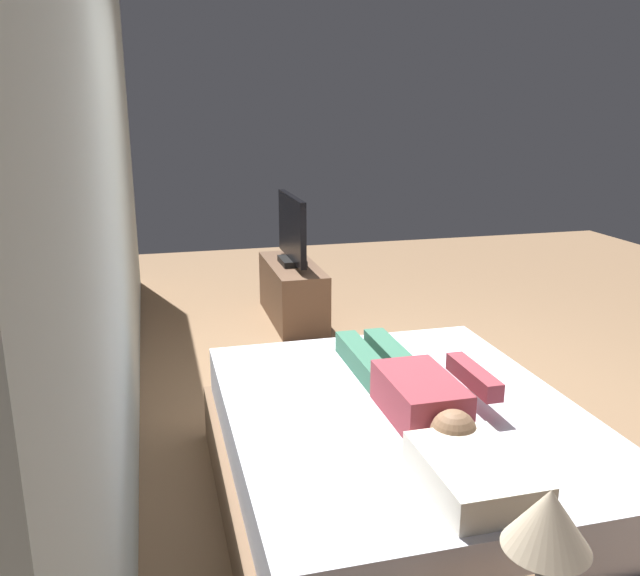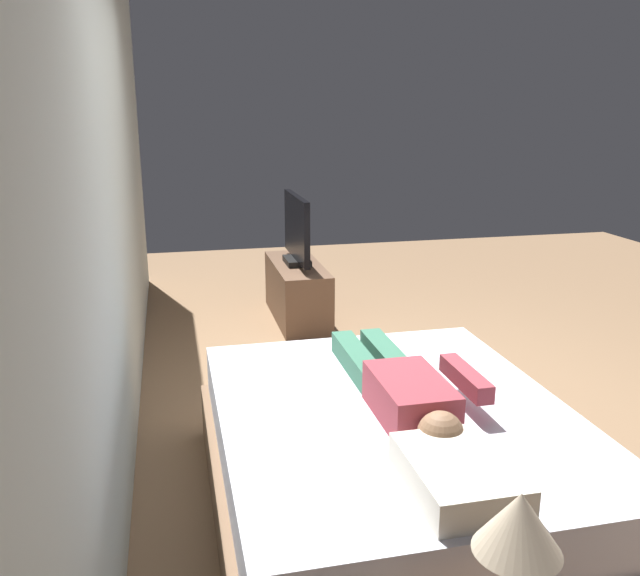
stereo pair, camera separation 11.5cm
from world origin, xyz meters
name	(u,v)px [view 2 (the right image)]	position (x,y,z in m)	size (l,w,h in m)	color
ground_plane	(392,417)	(0.00, 0.00, 0.00)	(10.00, 10.00, 0.00)	#8C6B4C
back_wall	(111,184)	(0.40, 1.55, 1.40)	(6.40, 0.10, 2.80)	silver
bed	(392,464)	(-0.95, 0.33, 0.26)	(1.97, 1.60, 0.54)	brown
pillow	(458,475)	(-1.61, 0.33, 0.60)	(0.48, 0.34, 0.12)	silver
person	(403,387)	(-0.92, 0.28, 0.62)	(1.26, 0.46, 0.18)	#993842
remote	(471,381)	(-0.77, -0.12, 0.55)	(0.15, 0.04, 0.02)	black
tv_stand	(297,292)	(1.99, 0.20, 0.25)	(1.10, 0.40, 0.50)	brown
tv	(297,231)	(1.99, 0.20, 0.78)	(0.88, 0.20, 0.59)	black
lamp	(519,526)	(-2.23, 0.46, 0.85)	(0.22, 0.22, 0.42)	#59595B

